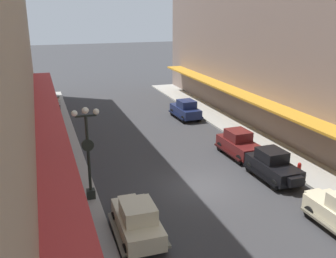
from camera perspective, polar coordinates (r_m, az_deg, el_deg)
ground_plane at (r=22.65m, az=5.05°, el=-8.74°), size 200.00×200.00×0.00m
sidewalk_left at (r=20.98m, az=-14.38°, el=-11.32°), size 3.00×60.00×0.15m
sidewalk_right at (r=26.37m, az=20.19°, el=-5.70°), size 3.00×60.00×0.15m
parked_car_0 at (r=17.61m, az=-4.69°, el=-13.54°), size 2.20×4.28×1.84m
parked_car_2 at (r=36.05m, az=2.68°, el=3.05°), size 2.26×4.30×1.84m
parked_car_3 at (r=24.07m, az=15.66°, el=-5.25°), size 2.18×4.28×1.84m
parked_car_4 at (r=27.26m, az=10.77°, el=-2.15°), size 2.25×4.30×1.84m
lamp_post_with_clock at (r=20.30m, az=-12.05°, el=-3.10°), size 1.42×0.44×5.16m
fire_hydrant at (r=24.98m, az=19.28°, el=-5.69°), size 0.24×0.24×0.82m
pedestrian_0 at (r=17.13m, az=-15.35°, el=-14.89°), size 0.36×0.28×1.67m
pedestrian_1 at (r=33.74m, az=-18.16°, el=1.26°), size 0.36×0.28×1.67m
pedestrian_2 at (r=38.93m, az=-16.22°, el=3.57°), size 0.36×0.28×1.67m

